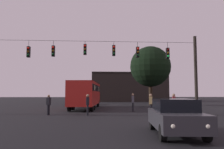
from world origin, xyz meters
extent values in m
plane|color=black|center=(0.00, 24.50, 0.00)|extent=(168.00, 168.00, 0.00)
cylinder|color=black|center=(8.92, 15.95, 3.51)|extent=(0.28, 0.28, 7.01)
cylinder|color=black|center=(0.00, 15.95, 6.41)|extent=(17.84, 0.02, 0.02)
cylinder|color=black|center=(-6.05, 15.95, 6.12)|extent=(0.03, 0.03, 0.54)
cube|color=black|center=(-6.05, 15.95, 5.38)|extent=(0.26, 0.32, 0.95)
sphere|color=red|center=(-6.05, 15.77, 5.68)|extent=(0.20, 0.20, 0.20)
sphere|color=#5B3D0C|center=(-6.05, 15.77, 5.38)|extent=(0.20, 0.20, 0.20)
sphere|color=#0C4219|center=(-6.05, 15.77, 5.08)|extent=(0.20, 0.20, 0.20)
cylinder|color=black|center=(-3.92, 15.95, 6.17)|extent=(0.03, 0.03, 0.44)
cube|color=black|center=(-3.92, 15.95, 5.48)|extent=(0.26, 0.32, 0.95)
sphere|color=red|center=(-3.92, 15.77, 5.78)|extent=(0.20, 0.20, 0.20)
sphere|color=#5B3D0C|center=(-3.92, 15.77, 5.48)|extent=(0.20, 0.20, 0.20)
sphere|color=#0C4219|center=(-3.92, 15.77, 5.18)|extent=(0.20, 0.20, 0.20)
cylinder|color=black|center=(-1.14, 15.95, 6.26)|extent=(0.03, 0.03, 0.27)
cube|color=black|center=(-1.14, 15.95, 5.65)|extent=(0.26, 0.32, 0.95)
sphere|color=red|center=(-1.14, 15.77, 5.95)|extent=(0.20, 0.20, 0.20)
sphere|color=#5B3D0C|center=(-1.14, 15.77, 5.65)|extent=(0.20, 0.20, 0.20)
sphere|color=#0C4219|center=(-1.14, 15.77, 5.35)|extent=(0.20, 0.20, 0.20)
cylinder|color=black|center=(1.43, 15.95, 6.23)|extent=(0.03, 0.03, 0.33)
cube|color=black|center=(1.43, 15.95, 5.59)|extent=(0.26, 0.32, 0.95)
sphere|color=red|center=(1.43, 15.77, 5.89)|extent=(0.20, 0.20, 0.20)
sphere|color=#5B3D0C|center=(1.43, 15.77, 5.59)|extent=(0.20, 0.20, 0.20)
sphere|color=#0C4219|center=(1.43, 15.77, 5.29)|extent=(0.20, 0.20, 0.20)
cylinder|color=black|center=(3.58, 15.95, 6.17)|extent=(0.03, 0.03, 0.45)
cube|color=black|center=(3.58, 15.95, 5.47)|extent=(0.26, 0.32, 0.95)
sphere|color=red|center=(3.58, 15.77, 5.77)|extent=(0.20, 0.20, 0.20)
sphere|color=#5B3D0C|center=(3.58, 15.77, 5.47)|extent=(0.20, 0.20, 0.20)
sphere|color=#0C4219|center=(3.58, 15.77, 5.17)|extent=(0.20, 0.20, 0.20)
cylinder|color=black|center=(6.34, 15.95, 6.14)|extent=(0.03, 0.03, 0.51)
cube|color=black|center=(6.34, 15.95, 5.41)|extent=(0.26, 0.32, 0.95)
sphere|color=#510A0A|center=(6.34, 15.77, 5.71)|extent=(0.20, 0.20, 0.20)
sphere|color=#5B3D0C|center=(6.34, 15.77, 5.41)|extent=(0.20, 0.20, 0.20)
sphere|color=#1EE04C|center=(6.34, 15.77, 5.11)|extent=(0.20, 0.20, 0.20)
cube|color=#B21E19|center=(-1.33, 22.75, 1.75)|extent=(3.37, 11.16, 2.50)
cube|color=black|center=(-1.33, 22.75, 2.36)|extent=(3.36, 10.51, 0.70)
cylinder|color=black|center=(-2.12, 26.78, 0.50)|extent=(0.36, 1.02, 1.00)
cylinder|color=black|center=(0.09, 26.61, 0.50)|extent=(0.36, 1.02, 1.00)
cylinder|color=black|center=(-2.61, 20.64, 0.50)|extent=(0.36, 1.02, 1.00)
cylinder|color=black|center=(-0.40, 20.47, 0.50)|extent=(0.36, 1.02, 1.00)
cylinder|color=black|center=(-2.77, 18.67, 0.50)|extent=(0.36, 1.02, 1.00)
cylinder|color=black|center=(-0.56, 18.49, 0.50)|extent=(0.36, 1.02, 1.00)
cube|color=beige|center=(-1.07, 26.04, 2.36)|extent=(2.62, 1.00, 0.56)
cube|color=beige|center=(-1.55, 20.01, 2.36)|extent=(2.62, 1.00, 0.56)
cube|color=#2D2D33|center=(3.29, 5.45, 0.66)|extent=(2.24, 4.46, 0.68)
cube|color=black|center=(3.30, 5.60, 1.26)|extent=(1.82, 2.47, 0.52)
cylinder|color=black|center=(3.93, 3.96, 0.32)|extent=(0.29, 0.66, 0.64)
cylinder|color=black|center=(2.36, 4.12, 0.32)|extent=(0.29, 0.66, 0.64)
cylinder|color=black|center=(4.22, 6.78, 0.32)|extent=(0.29, 0.66, 0.64)
cylinder|color=black|center=(2.65, 6.95, 0.32)|extent=(0.29, 0.66, 0.64)
sphere|color=white|center=(3.64, 3.30, 0.66)|extent=(0.18, 0.18, 0.18)
sphere|color=white|center=(2.50, 3.42, 0.66)|extent=(0.18, 0.18, 0.18)
cube|color=black|center=(-3.33, 32.56, 0.66)|extent=(2.23, 4.46, 0.68)
cube|color=black|center=(-3.34, 32.41, 1.26)|extent=(1.81, 2.47, 0.52)
cylinder|color=black|center=(-3.97, 34.05, 0.32)|extent=(0.28, 0.66, 0.64)
cylinder|color=black|center=(-2.39, 33.89, 0.32)|extent=(0.28, 0.66, 0.64)
cylinder|color=black|center=(-4.26, 31.23, 0.32)|extent=(0.28, 0.66, 0.64)
cylinder|color=black|center=(-2.69, 31.06, 0.32)|extent=(0.28, 0.66, 0.64)
sphere|color=white|center=(-3.68, 34.70, 0.66)|extent=(0.18, 0.18, 0.18)
sphere|color=white|center=(-2.54, 34.59, 0.66)|extent=(0.18, 0.18, 0.18)
cylinder|color=black|center=(-0.81, 14.45, 0.42)|extent=(0.14, 0.14, 0.84)
cylinder|color=black|center=(-0.80, 14.29, 0.42)|extent=(0.14, 0.14, 0.84)
cube|color=black|center=(-0.80, 14.37, 1.15)|extent=(0.27, 0.38, 0.63)
sphere|color=#8C6B51|center=(-0.80, 14.37, 1.58)|extent=(0.23, 0.23, 0.23)
cylinder|color=black|center=(3.46, 18.16, 0.43)|extent=(0.14, 0.14, 0.87)
cylinder|color=black|center=(3.44, 18.00, 0.43)|extent=(0.14, 0.14, 0.87)
cube|color=#4C4C56|center=(3.45, 18.08, 1.19)|extent=(0.29, 0.39, 0.65)
sphere|color=#8C6B51|center=(3.45, 18.08, 1.63)|extent=(0.23, 0.23, 0.23)
cylinder|color=black|center=(6.15, 13.95, 0.43)|extent=(0.14, 0.14, 0.86)
cylinder|color=black|center=(6.17, 14.11, 0.43)|extent=(0.14, 0.14, 0.86)
cube|color=maroon|center=(6.16, 14.03, 1.19)|extent=(0.28, 0.39, 0.65)
sphere|color=#8C6B51|center=(6.16, 14.03, 1.63)|extent=(0.23, 0.23, 0.23)
cylinder|color=black|center=(4.55, 15.20, 0.43)|extent=(0.14, 0.14, 0.85)
cylinder|color=black|center=(4.50, 15.05, 0.43)|extent=(0.14, 0.14, 0.85)
cube|color=#997F4C|center=(4.53, 15.12, 1.17)|extent=(0.34, 0.42, 0.64)
sphere|color=#8C6B51|center=(4.53, 15.12, 1.61)|extent=(0.23, 0.23, 0.23)
cylinder|color=black|center=(-3.99, 14.95, 0.41)|extent=(0.14, 0.14, 0.82)
cylinder|color=black|center=(-4.03, 14.80, 0.41)|extent=(0.14, 0.14, 0.82)
cube|color=black|center=(-4.01, 14.88, 1.12)|extent=(0.33, 0.41, 0.61)
sphere|color=#8C6B51|center=(-4.01, 14.88, 1.54)|extent=(0.22, 0.22, 0.22)
cube|color=black|center=(6.96, 48.78, 2.88)|extent=(16.19, 11.96, 5.76)
cube|color=black|center=(6.96, 48.78, 6.01)|extent=(16.19, 11.96, 0.50)
cylinder|color=#2D2116|center=(7.93, 29.47, 1.83)|extent=(0.55, 0.55, 3.66)
sphere|color=black|center=(7.93, 29.47, 5.79)|extent=(6.09, 6.09, 6.09)
camera|label=1|loc=(-0.06, -4.26, 1.76)|focal=36.74mm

